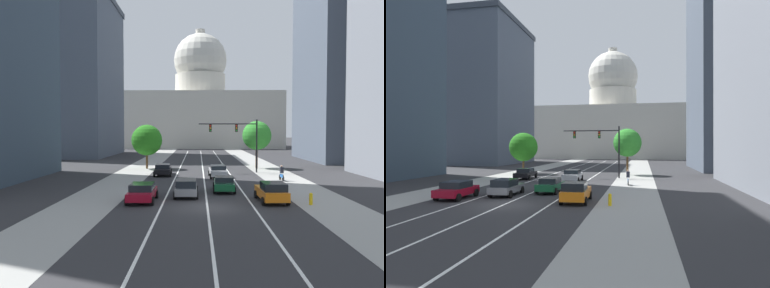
{
  "view_description": "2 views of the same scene",
  "coord_description": "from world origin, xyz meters",
  "views": [
    {
      "loc": [
        -0.67,
        -26.07,
        5.57
      ],
      "look_at": [
        -1.47,
        21.72,
        3.72
      ],
      "focal_mm": 34.22,
      "sensor_mm": 36.0,
      "label": 1
    },
    {
      "loc": [
        10.02,
        -23.38,
        4.4
      ],
      "look_at": [
        2.01,
        18.48,
        4.54
      ],
      "focal_mm": 31.56,
      "sensor_mm": 36.0,
      "label": 2
    }
  ],
  "objects": [
    {
      "name": "car_orange",
      "position": [
        5.0,
        1.99,
        0.82
      ],
      "size": [
        2.15,
        4.36,
        1.6
      ],
      "rotation": [
        0.0,
        0.0,
        1.6
      ],
      "color": "orange",
      "rests_on": "ground"
    },
    {
      "name": "car_gray",
      "position": [
        -1.66,
        4.31,
        0.77
      ],
      "size": [
        2.04,
        4.31,
        1.46
      ],
      "rotation": [
        0.0,
        0.0,
        1.59
      ],
      "color": "slate",
      "rests_on": "ground"
    },
    {
      "name": "car_crimson",
      "position": [
        -5.0,
        1.99,
        0.76
      ],
      "size": [
        2.12,
        4.18,
        1.43
      ],
      "rotation": [
        0.0,
        0.0,
        1.57
      ],
      "color": "maroon",
      "rests_on": "ground"
    },
    {
      "name": "capitol_building",
      "position": [
        0.0,
        92.65,
        12.59
      ],
      "size": [
        49.42,
        25.79,
        37.76
      ],
      "color": "beige",
      "rests_on": "ground"
    },
    {
      "name": "street_tree_mid_left",
      "position": [
        -8.01,
        26.03,
        4.11
      ],
      "size": [
        4.41,
        4.41,
        6.32
      ],
      "color": "#51381E",
      "rests_on": "ground"
    },
    {
      "name": "lane_stripe_right",
      "position": [
        3.33,
        25.0,
        0.01
      ],
      "size": [
        0.16,
        90.0,
        0.01
      ],
      "primitive_type": "cube",
      "color": "white",
      "rests_on": "ground"
    },
    {
      "name": "car_black",
      "position": [
        -5.0,
        18.62,
        0.72
      ],
      "size": [
        2.26,
        4.69,
        1.37
      ],
      "rotation": [
        0.0,
        0.0,
        1.61
      ],
      "color": "black",
      "rests_on": "ground"
    },
    {
      "name": "traffic_signal_mast",
      "position": [
        4.62,
        21.59,
        4.92
      ],
      "size": [
        7.65,
        0.39,
        6.93
      ],
      "color": "black",
      "rests_on": "ground"
    },
    {
      "name": "sidewalk_left",
      "position": [
        -9.06,
        35.0,
        0.01
      ],
      "size": [
        4.8,
        130.0,
        0.01
      ],
      "primitive_type": "cube",
      "color": "gray",
      "rests_on": "ground"
    },
    {
      "name": "ground_plane",
      "position": [
        0.0,
        40.0,
        0.0
      ],
      "size": [
        400.0,
        400.0,
        0.0
      ],
      "primitive_type": "plane",
      "color": "#2B2B2D"
    },
    {
      "name": "sidewalk_right",
      "position": [
        9.06,
        35.0,
        0.01
      ],
      "size": [
        4.8,
        130.0,
        0.01
      ],
      "primitive_type": "cube",
      "color": "gray",
      "rests_on": "ground"
    },
    {
      "name": "car_green",
      "position": [
        1.66,
        6.85,
        0.73
      ],
      "size": [
        2.08,
        4.25,
        1.38
      ],
      "rotation": [
        0.0,
        0.0,
        1.54
      ],
      "color": "#14512D",
      "rests_on": "ground"
    },
    {
      "name": "lane_stripe_center",
      "position": [
        0.0,
        25.0,
        0.01
      ],
      "size": [
        0.16,
        90.0,
        0.01
      ],
      "primitive_type": "cube",
      "color": "white",
      "rests_on": "ground"
    },
    {
      "name": "car_silver",
      "position": [
        1.67,
        16.72,
        0.75
      ],
      "size": [
        2.21,
        4.63,
        1.41
      ],
      "rotation": [
        0.0,
        0.0,
        1.6
      ],
      "color": "#B2B5BA",
      "rests_on": "ground"
    },
    {
      "name": "office_tower_far_left",
      "position": [
        -27.7,
        53.49,
        17.16
      ],
      "size": [
        17.4,
        24.64,
        34.26
      ],
      "color": "#4C5666",
      "rests_on": "ground"
    },
    {
      "name": "cyclist",
      "position": [
        8.47,
        13.88,
        0.85
      ],
      "size": [
        0.38,
        1.7,
        1.72
      ],
      "rotation": [
        0.0,
        0.0,
        1.66
      ],
      "color": "black",
      "rests_on": "ground"
    },
    {
      "name": "office_tower_far_right",
      "position": [
        29.37,
        41.59,
        26.9
      ],
      "size": [
        20.83,
        21.4,
        53.73
      ],
      "color": "#4C5666",
      "rests_on": "ground"
    },
    {
      "name": "lane_stripe_left",
      "position": [
        -3.33,
        25.0,
        0.01
      ],
      "size": [
        0.16,
        90.0,
        0.01
      ],
      "primitive_type": "cube",
      "color": "white",
      "rests_on": "ground"
    },
    {
      "name": "fire_hydrant",
      "position": [
        7.71,
        1.01,
        0.46
      ],
      "size": [
        0.26,
        0.35,
        0.91
      ],
      "color": "yellow",
      "rests_on": "ground"
    },
    {
      "name": "street_tree_far_right",
      "position": [
        7.83,
        27.01,
        4.75
      ],
      "size": [
        4.18,
        4.18,
        6.85
      ],
      "color": "#51381E",
      "rests_on": "ground"
    }
  ]
}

